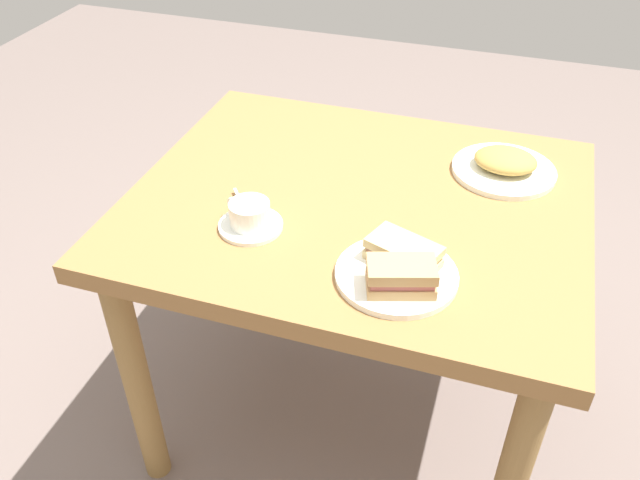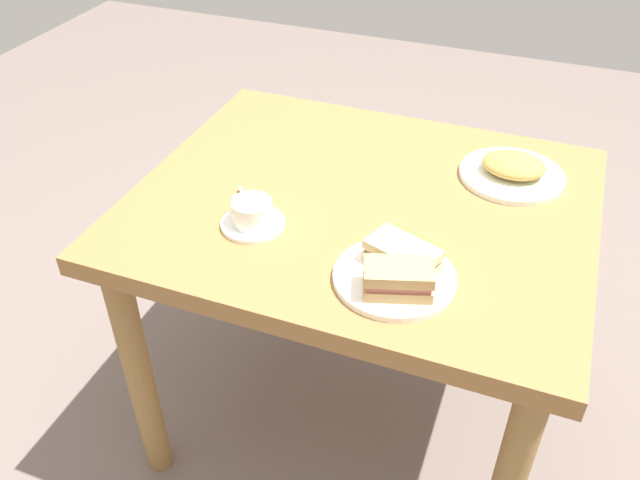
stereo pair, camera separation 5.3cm
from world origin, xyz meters
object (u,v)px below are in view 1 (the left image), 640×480
Objects in this scene: spoon at (242,203)px; coffee_saucer at (251,226)px; sandwich_back at (401,276)px; side_plate at (504,170)px; dining_table at (357,236)px; coffee_cup at (249,213)px; sandwich_plate at (396,275)px; sandwich_front at (404,253)px.

coffee_saucer is at bearing 127.74° from spoon.
sandwich_back is 1.04× the size of coffee_saucer.
sandwich_back reaches higher than side_plate.
dining_table is 0.31m from coffee_cup.
sandwich_plate is at bearing -69.32° from sandwich_back.
side_plate is at bearing -105.90° from sandwich_back.
coffee_saucer is 0.65m from side_plate.
side_plate is (-0.31, -0.22, 0.12)m from dining_table.
sandwich_back reaches higher than sandwich_plate.
coffee_cup reaches higher than side_plate.
spoon is at bearing -13.42° from sandwich_front.
sandwich_front is (-0.00, -0.03, 0.03)m from sandwich_plate.
coffee_saucer is 0.03m from coffee_cup.
side_plate is at bearing -148.34° from spoon.
dining_table is 0.30m from spoon.
sandwich_front is 1.10× the size of sandwich_back.
coffee_cup is at bearing -17.01° from sandwich_back.
side_plate is (-0.16, -0.47, 0.00)m from sandwich_plate.
sandwich_front is 1.91× the size of spoon.
sandwich_front is 0.35m from coffee_saucer.
spoon reaches higher than sandwich_plate.
sandwich_plate reaches higher than coffee_saucer.
sandwich_back is 0.53m from side_plate.
dining_table is 12.35× the size of spoon.
sandwich_plate is 0.05m from sandwich_front.
spoon reaches higher than coffee_saucer.
coffee_saucer is 0.56× the size of side_plate.
sandwich_front is at bearing 124.93° from dining_table.
coffee_cup is at bearing -22.77° from coffee_saucer.
sandwich_plate is 0.35m from coffee_cup.
sandwich_back is 0.38m from coffee_saucer.
sandwich_back reaches higher than dining_table.
coffee_cup is 0.08m from spoon.
coffee_saucer is 0.08m from spoon.
sandwich_back is (-0.02, 0.04, 0.04)m from sandwich_plate.
sandwich_plate is at bearing 120.38° from dining_table.
sandwich_back is 1.34× the size of coffee_cup.
sandwich_back is at bearing 157.04° from spoon.
spoon is 0.34× the size of side_plate.
side_plate is at bearing -145.38° from dining_table.
sandwich_plate is 1.73× the size of coffee_saucer.
sandwich_back is 0.38m from coffee_cup.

